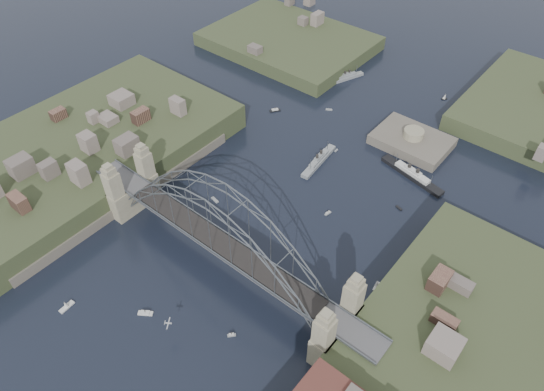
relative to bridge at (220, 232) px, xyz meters
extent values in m
plane|color=black|center=(0.00, 0.00, -12.32)|extent=(500.00, 500.00, 0.00)
cube|color=#545356|center=(0.00, 0.00, -4.32)|extent=(84.00, 6.00, 0.70)
cube|color=slate|center=(0.00, -3.00, -3.77)|extent=(84.00, 0.25, 0.50)
cube|color=slate|center=(0.00, 3.00, -3.77)|extent=(84.00, 0.25, 0.50)
cube|color=black|center=(0.00, 0.00, -3.77)|extent=(55.20, 5.20, 0.35)
cube|color=gray|center=(-31.50, -5.00, -3.47)|extent=(3.40, 3.40, 17.70)
cube|color=gray|center=(-31.50, 5.00, -3.47)|extent=(3.40, 3.40, 17.70)
cube|color=gray|center=(31.50, -5.00, -3.47)|extent=(3.40, 3.40, 17.70)
cube|color=gray|center=(31.50, 5.00, -3.47)|extent=(3.40, 3.40, 17.70)
cube|color=gray|center=(-31.50, 0.00, -8.32)|extent=(4.08, 13.80, 8.00)
cube|color=gray|center=(31.50, 0.00, -8.32)|extent=(4.08, 13.80, 8.00)
cube|color=#354023|center=(-58.00, 0.00, -10.32)|extent=(50.00, 90.00, 12.00)
cube|color=#5B5448|center=(-35.50, 0.00, -11.32)|extent=(6.00, 70.00, 4.00)
cube|color=#5B5448|center=(35.50, 0.00, -11.32)|extent=(6.00, 70.00, 4.00)
cube|color=#354023|center=(-55.00, 95.00, -11.82)|extent=(60.00, 45.00, 9.00)
cube|color=#5B5448|center=(12.00, 70.00, -12.82)|extent=(22.00, 16.00, 7.00)
cylinder|color=gray|center=(12.00, 70.00, -8.12)|extent=(6.00, 6.00, 2.40)
cube|color=#909598|center=(-4.79, 45.23, -11.95)|extent=(3.98, 16.79, 1.48)
cube|color=#909598|center=(-4.79, 45.23, -10.84)|extent=(2.63, 9.28, 1.11)
cube|color=#909598|center=(-4.79, 45.23, -10.01)|extent=(1.66, 4.27, 0.74)
cylinder|color=black|center=(-4.66, 44.07, -9.36)|extent=(0.80, 0.80, 1.48)
cylinder|color=black|center=(-4.91, 46.39, -9.36)|extent=(0.80, 0.80, 1.48)
cylinder|color=slate|center=(-4.25, 40.27, -9.55)|extent=(0.15, 0.15, 3.70)
cylinder|color=slate|center=(-5.32, 50.20, -9.55)|extent=(0.15, 0.15, 3.70)
cube|color=#909598|center=(-24.02, 89.37, -11.98)|extent=(6.71, 13.37, 1.36)
cube|color=#909598|center=(-24.02, 89.37, -10.96)|extent=(4.04, 7.49, 1.02)
cube|color=#909598|center=(-24.02, 89.37, -10.20)|extent=(2.20, 3.55, 0.68)
cylinder|color=black|center=(-24.37, 88.48, -9.60)|extent=(0.67, 0.67, 1.36)
cylinder|color=black|center=(-23.67, 90.26, -9.60)|extent=(0.67, 0.67, 1.36)
cylinder|color=slate|center=(-25.51, 85.56, -9.77)|extent=(0.14, 0.14, 3.41)
cylinder|color=slate|center=(-22.53, 93.17, -9.77)|extent=(0.14, 0.14, 3.41)
cube|color=black|center=(19.15, 56.95, -11.95)|extent=(20.63, 6.99, 1.49)
cube|color=silver|center=(19.15, 56.95, -10.83)|extent=(11.46, 4.39, 1.12)
cube|color=silver|center=(19.15, 56.95, -9.99)|extent=(5.33, 2.57, 0.75)
cylinder|color=black|center=(17.75, 57.25, -9.34)|extent=(1.01, 1.01, 1.49)
cylinder|color=black|center=(20.56, 56.65, -9.34)|extent=(1.01, 1.01, 1.49)
cylinder|color=slate|center=(13.14, 58.23, -9.53)|extent=(0.15, 0.15, 3.73)
cylinder|color=slate|center=(25.17, 55.67, -9.53)|extent=(0.15, 0.15, 3.73)
cube|color=silver|center=(4.21, -20.28, -7.26)|extent=(1.29, 1.00, 0.24)
cube|color=silver|center=(4.21, -20.28, -7.21)|extent=(1.77, 2.43, 0.05)
cube|color=silver|center=(3.63, -20.67, -7.12)|extent=(0.60, 0.79, 0.31)
cube|color=silver|center=(-17.21, 14.67, -12.17)|extent=(2.69, 1.33, 0.45)
cube|color=silver|center=(9.17, 29.89, -12.17)|extent=(1.03, 2.06, 0.45)
cube|color=silver|center=(9.17, 29.89, -11.77)|extent=(0.78, 1.27, 0.40)
cylinder|color=black|center=(9.17, 29.89, -11.32)|extent=(0.16, 0.16, 0.70)
cube|color=silver|center=(-4.29, -20.24, -12.17)|extent=(3.31, 2.75, 0.45)
cube|color=silver|center=(-4.29, -20.24, -11.77)|extent=(2.14, 1.87, 0.40)
cylinder|color=black|center=(-4.29, -20.24, -11.32)|extent=(0.16, 0.16, 0.70)
cube|color=silver|center=(22.59, 43.49, -12.17)|extent=(2.02, 1.11, 0.45)
cube|color=silver|center=(-31.30, 57.53, -12.17)|extent=(3.01, 3.55, 0.45)
cube|color=silver|center=(-31.30, 57.53, -11.77)|extent=(2.04, 2.30, 0.40)
cylinder|color=black|center=(-31.30, 57.53, -11.32)|extent=(0.16, 0.16, 0.70)
cube|color=silver|center=(-3.85, 53.01, -12.17)|extent=(0.50, 1.39, 0.45)
cube|color=silver|center=(-17.81, 69.33, -12.17)|extent=(2.17, 1.67, 0.45)
cube|color=silver|center=(30.98, 17.94, -12.17)|extent=(1.29, 2.86, 0.45)
cylinder|color=slate|center=(30.98, 17.94, -11.12)|extent=(0.08, 0.08, 2.20)
cone|color=silver|center=(30.98, 17.94, -11.12)|extent=(1.16, 1.37, 1.92)
cube|color=silver|center=(-18.97, -30.21, -12.17)|extent=(1.45, 3.60, 0.45)
cylinder|color=slate|center=(-18.97, -30.21, -11.12)|extent=(0.08, 0.08, 2.20)
cone|color=silver|center=(-18.97, -30.21, -11.12)|extent=(1.10, 1.32, 1.92)
cube|color=silver|center=(8.81, 99.54, -12.17)|extent=(1.66, 1.94, 0.45)
cylinder|color=slate|center=(8.81, 99.54, -11.12)|extent=(0.08, 0.08, 2.20)
cone|color=silver|center=(8.81, 99.54, -11.12)|extent=(1.54, 1.59, 1.92)
cube|color=silver|center=(-43.36, 28.66, -12.17)|extent=(2.31, 1.68, 0.45)
cube|color=silver|center=(13.86, -12.20, -12.17)|extent=(1.63, 1.74, 0.45)
cube|color=silver|center=(13.86, -12.20, -11.77)|extent=(1.09, 1.14, 0.40)
cylinder|color=black|center=(13.86, -12.20, -11.32)|extent=(0.16, 0.16, 0.70)
camera|label=1|loc=(54.66, -48.36, 81.29)|focal=32.61mm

